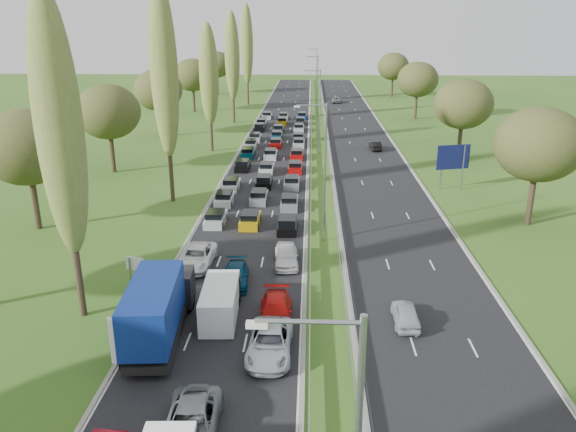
{
  "coord_description": "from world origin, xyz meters",
  "views": [
    {
      "loc": [
        3.26,
        -3.15,
        18.16
      ],
      "look_at": [
        1.28,
        45.12,
        1.5
      ],
      "focal_mm": 35.0,
      "sensor_mm": 36.0,
      "label": 1
    }
  ],
  "objects_px": {
    "near_car_2": "(197,257)",
    "blue_lorry": "(158,308)",
    "direction_sign": "(453,159)",
    "info_sign": "(135,267)",
    "white_van_rear": "(221,301)"
  },
  "relations": [
    {
      "from": "direction_sign",
      "to": "blue_lorry",
      "type": "bearing_deg",
      "value": -127.03
    },
    {
      "from": "blue_lorry",
      "to": "info_sign",
      "type": "height_order",
      "value": "blue_lorry"
    },
    {
      "from": "info_sign",
      "to": "direction_sign",
      "type": "bearing_deg",
      "value": 41.99
    },
    {
      "from": "info_sign",
      "to": "white_van_rear",
      "type": "bearing_deg",
      "value": -33.18
    },
    {
      "from": "blue_lorry",
      "to": "info_sign",
      "type": "bearing_deg",
      "value": 111.91
    },
    {
      "from": "blue_lorry",
      "to": "direction_sign",
      "type": "bearing_deg",
      "value": 48.32
    },
    {
      "from": "near_car_2",
      "to": "info_sign",
      "type": "height_order",
      "value": "info_sign"
    },
    {
      "from": "direction_sign",
      "to": "near_car_2",
      "type": "bearing_deg",
      "value": -137.91
    },
    {
      "from": "white_van_rear",
      "to": "info_sign",
      "type": "height_order",
      "value": "white_van_rear"
    },
    {
      "from": "near_car_2",
      "to": "white_van_rear",
      "type": "height_order",
      "value": "white_van_rear"
    },
    {
      "from": "near_car_2",
      "to": "blue_lorry",
      "type": "relative_size",
      "value": 0.57
    },
    {
      "from": "white_van_rear",
      "to": "info_sign",
      "type": "relative_size",
      "value": 2.62
    },
    {
      "from": "white_van_rear",
      "to": "info_sign",
      "type": "distance_m",
      "value": 8.33
    },
    {
      "from": "blue_lorry",
      "to": "white_van_rear",
      "type": "distance_m",
      "value": 4.42
    },
    {
      "from": "near_car_2",
      "to": "direction_sign",
      "type": "relative_size",
      "value": 1.04
    }
  ]
}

